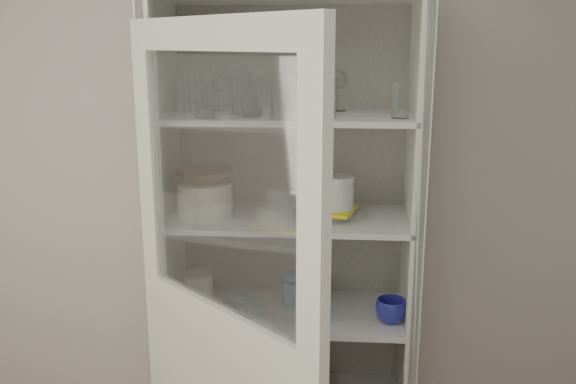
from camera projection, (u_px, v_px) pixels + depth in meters
The scene contains 31 objects.
wall_back at pixel (246, 191), 2.63m from camera, with size 3.60×0.02×2.60m, color #B4B3B0.
pantry_cabinet at pixel (289, 285), 2.54m from camera, with size 1.00×0.45×2.10m.
cupboard_door at pixel (224, 372), 2.00m from camera, with size 0.69×0.64×2.00m.
tumbler_0 at pixel (205, 98), 2.16m from camera, with size 0.07×0.07×0.15m, color silver.
tumbler_1 at pixel (252, 97), 2.20m from camera, with size 0.07×0.07×0.14m, color silver.
tumbler_2 at pixel (252, 99), 2.19m from camera, with size 0.06×0.06×0.13m, color silver.
tumbler_3 at pixel (281, 98), 2.15m from camera, with size 0.07×0.07×0.15m, color silver.
tumbler_4 at pixel (311, 99), 2.16m from camera, with size 0.07×0.07×0.14m, color silver.
tumbler_5 at pixel (327, 98), 2.13m from camera, with size 0.07×0.07×0.15m, color silver.
tumbler_6 at pixel (401, 100), 2.16m from camera, with size 0.06×0.06×0.13m, color silver.
tumbler_7 at pixel (183, 95), 2.35m from camera, with size 0.07×0.07×0.13m, color silver.
tumbler_8 at pixel (241, 93), 2.31m from camera, with size 0.08×0.08×0.15m, color silver.
tumbler_9 at pixel (255, 96), 2.30m from camera, with size 0.07×0.07×0.14m, color silver.
goblet_0 at pixel (220, 91), 2.38m from camera, with size 0.07×0.07×0.15m, color silver, non-canonical shape.
goblet_1 at pixel (304, 89), 2.37m from camera, with size 0.08×0.08×0.17m, color silver, non-canonical shape.
goblet_2 at pixel (305, 87), 2.39m from camera, with size 0.08×0.08×0.19m, color silver, non-canonical shape.
goblet_3 at pixel (338, 89), 2.39m from camera, with size 0.08×0.08×0.18m, color silver, non-canonical shape.
plate_stack_front at pixel (206, 207), 2.39m from camera, with size 0.22×0.22×0.07m, color silver.
plate_stack_back at pixel (205, 198), 2.56m from camera, with size 0.20×0.20×0.06m, color silver.
cream_bowl at pixel (205, 191), 2.37m from camera, with size 0.21×0.21×0.07m, color beige.
terracotta_bowl at pixel (205, 176), 2.36m from camera, with size 0.21×0.21×0.05m, color #583717.
glass_platter at pixel (330, 213), 2.40m from camera, with size 0.29×0.29×0.02m, color silver.
yellow_trivet at pixel (330, 210), 2.40m from camera, with size 0.18×0.18×0.01m, color yellow.
white_ramekin at pixel (330, 200), 2.39m from camera, with size 0.14×0.14×0.06m, color silver.
grey_bowl_stack at pixel (338, 196), 2.38m from camera, with size 0.13×0.13×0.16m, color silver.
mug_blue at pixel (391, 311), 2.37m from camera, with size 0.12×0.12×0.09m, color navy.
mug_teal at pixel (314, 291), 2.54m from camera, with size 0.11×0.11×0.11m, color #1B7278.
mug_white at pixel (312, 312), 2.37m from camera, with size 0.09×0.09×0.09m, color silver.
teal_jar at pixel (295, 290), 2.54m from camera, with size 0.10×0.10×0.12m.
measuring_cups at pixel (222, 311), 2.44m from camera, with size 0.09×0.09×0.04m, color silver.
white_canister at pixel (199, 289), 2.52m from camera, with size 0.12×0.12×0.14m, color silver.
Camera 1 is at (0.38, -1.03, 1.92)m, focal length 38.00 mm.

